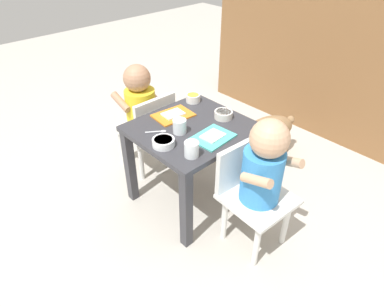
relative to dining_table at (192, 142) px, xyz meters
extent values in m
plane|color=#B2ADA3|center=(0.00, 0.00, -0.37)|extent=(7.00, 7.00, 0.00)
cube|color=brown|center=(0.00, 1.26, 0.14)|extent=(1.68, 0.33, 1.03)
cube|color=#333338|center=(0.00, 0.00, 0.08)|extent=(0.50, 0.54, 0.03)
cube|color=#333338|center=(-0.22, -0.24, -0.15)|extent=(0.04, 0.04, 0.43)
cube|color=#333338|center=(0.22, -0.24, -0.15)|extent=(0.04, 0.04, 0.43)
cube|color=#333338|center=(-0.22, 0.24, -0.15)|extent=(0.04, 0.04, 0.43)
cube|color=#333338|center=(0.22, 0.24, -0.15)|extent=(0.04, 0.04, 0.43)
cube|color=silver|center=(-0.42, -0.01, -0.10)|extent=(0.28, 0.28, 0.02)
cube|color=silver|center=(-0.29, 0.00, 0.02)|extent=(0.02, 0.27, 0.22)
cylinder|color=yellow|center=(-0.42, -0.01, 0.02)|extent=(0.17, 0.17, 0.23)
sphere|color=#A87A5B|center=(-0.43, -0.01, 0.20)|extent=(0.15, 0.15, 0.15)
cylinder|color=silver|center=(-0.52, 0.09, -0.24)|extent=(0.03, 0.03, 0.26)
cylinder|color=silver|center=(-0.52, -0.11, -0.24)|extent=(0.03, 0.03, 0.26)
cylinder|color=silver|center=(-0.32, 0.10, -0.24)|extent=(0.03, 0.03, 0.26)
cylinder|color=silver|center=(-0.32, -0.10, -0.24)|extent=(0.03, 0.03, 0.26)
cylinder|color=#A87A5B|center=(-0.47, 0.09, 0.08)|extent=(0.15, 0.04, 0.09)
cylinder|color=#A87A5B|center=(-0.47, -0.10, 0.08)|extent=(0.15, 0.04, 0.09)
cube|color=silver|center=(0.42, 0.01, -0.10)|extent=(0.30, 0.30, 0.02)
cube|color=silver|center=(0.29, 0.02, 0.02)|extent=(0.04, 0.27, 0.22)
cylinder|color=#388CD8|center=(0.42, 0.01, 0.03)|extent=(0.17, 0.17, 0.24)
sphere|color=tan|center=(0.43, 0.01, 0.22)|extent=(0.16, 0.16, 0.16)
cylinder|color=silver|center=(0.51, -0.10, -0.24)|extent=(0.03, 0.03, 0.26)
cylinder|color=silver|center=(0.53, 0.10, -0.24)|extent=(0.03, 0.03, 0.26)
cylinder|color=silver|center=(0.31, -0.08, -0.24)|extent=(0.03, 0.03, 0.26)
cylinder|color=silver|center=(0.33, 0.12, -0.24)|extent=(0.03, 0.03, 0.26)
cylinder|color=tan|center=(0.46, -0.09, 0.09)|extent=(0.15, 0.05, 0.09)
cylinder|color=tan|center=(0.47, 0.10, 0.09)|extent=(0.15, 0.05, 0.09)
ellipsoid|color=olive|center=(0.03, 0.64, -0.18)|extent=(0.26, 0.36, 0.16)
sphere|color=olive|center=(-0.04, 0.46, -0.14)|extent=(0.13, 0.13, 0.13)
sphere|color=black|center=(-0.05, 0.42, -0.14)|extent=(0.06, 0.06, 0.06)
torus|color=green|center=(-0.02, 0.50, -0.15)|extent=(0.12, 0.07, 0.11)
sphere|color=olive|center=(0.08, 0.78, -0.14)|extent=(0.05, 0.05, 0.05)
cylinder|color=olive|center=(-0.05, 0.57, -0.31)|extent=(0.04, 0.04, 0.12)
cylinder|color=olive|center=(0.04, 0.54, -0.31)|extent=(0.04, 0.04, 0.12)
cylinder|color=olive|center=(0.01, 0.74, -0.31)|extent=(0.04, 0.04, 0.12)
cylinder|color=olive|center=(0.10, 0.70, -0.31)|extent=(0.04, 0.04, 0.12)
cube|color=orange|center=(-0.14, 0.00, 0.09)|extent=(0.16, 0.20, 0.01)
cube|color=white|center=(-0.14, 0.00, 0.10)|extent=(0.09, 0.11, 0.01)
cube|color=#4CC6BC|center=(0.14, 0.00, 0.09)|extent=(0.16, 0.19, 0.01)
cube|color=white|center=(0.14, 0.00, 0.10)|extent=(0.09, 0.11, 0.01)
cylinder|color=white|center=(0.17, -0.16, 0.12)|extent=(0.06, 0.06, 0.07)
cylinder|color=silver|center=(0.17, -0.16, 0.11)|extent=(0.05, 0.05, 0.03)
cylinder|color=white|center=(0.00, -0.08, 0.12)|extent=(0.06, 0.06, 0.07)
cylinder|color=silver|center=(0.00, -0.08, 0.11)|extent=(0.05, 0.05, 0.05)
cylinder|color=silver|center=(0.04, 0.17, 0.11)|extent=(0.09, 0.09, 0.04)
cylinder|color=#B26633|center=(0.04, 0.17, 0.12)|extent=(0.07, 0.07, 0.01)
cylinder|color=white|center=(-0.19, 0.18, 0.11)|extent=(0.08, 0.08, 0.04)
cylinder|color=gold|center=(-0.19, 0.18, 0.13)|extent=(0.06, 0.06, 0.01)
cylinder|color=white|center=(0.03, -0.20, 0.11)|extent=(0.10, 0.10, 0.03)
cylinder|color=gold|center=(0.03, -0.20, 0.12)|extent=(0.08, 0.08, 0.01)
cylinder|color=silver|center=(-0.08, -0.17, 0.09)|extent=(0.05, 0.07, 0.01)
ellipsoid|color=silver|center=(-0.06, -0.13, 0.09)|extent=(0.03, 0.03, 0.01)
camera|label=1|loc=(1.03, -0.95, 0.93)|focal=31.75mm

